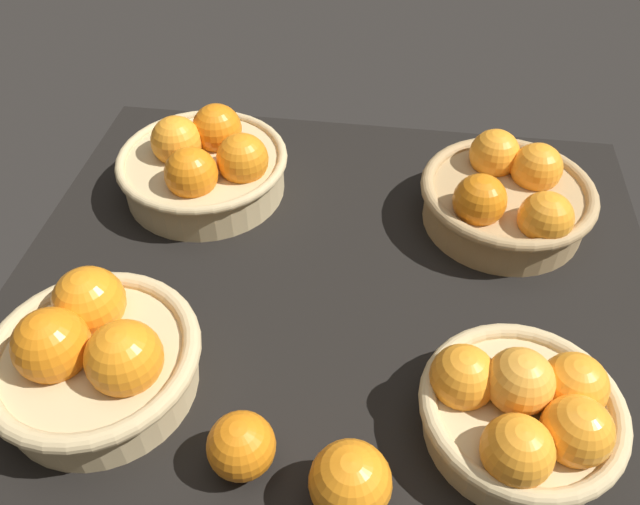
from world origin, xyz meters
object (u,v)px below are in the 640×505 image
object	(u,v)px
basket_far_right	(94,356)
loose_orange_front_gap	(350,482)
basket_near_right	(205,165)
basket_near_left	(508,197)
loose_orange_back_gap	(241,446)
basket_far_left	(523,411)

from	to	relation	value
basket_far_right	loose_orange_front_gap	bearing A→B (deg)	161.27
basket_near_right	basket_near_left	xyz separation A→B (cm)	(-43.39, 1.20, -0.06)
basket_near_left	loose_orange_back_gap	world-z (taller)	basket_near_left
basket_far_right	loose_orange_front_gap	distance (cm)	30.35
basket_near_left	loose_orange_front_gap	world-z (taller)	basket_near_left
basket_near_left	loose_orange_back_gap	xyz separation A→B (cm)	(28.21, 41.14, -1.16)
basket_far_right	basket_near_left	bearing A→B (deg)	-143.62
basket_near_right	loose_orange_back_gap	xyz separation A→B (cm)	(-15.18, 42.35, -1.21)
basket_near_right	basket_far_right	bearing A→B (deg)	85.85
basket_far_right	basket_near_right	bearing A→B (deg)	-94.15
basket_near_right	loose_orange_front_gap	xyz separation A→B (cm)	(-26.18, 44.78, -0.71)
basket_near_right	loose_orange_back_gap	size ratio (longest dim) A/B	3.61
basket_near_left	loose_orange_front_gap	xyz separation A→B (cm)	(17.21, 43.58, -0.65)
basket_near_right	loose_orange_back_gap	distance (cm)	45.00
loose_orange_front_gap	basket_near_right	bearing A→B (deg)	-59.69
basket_near_left	loose_orange_back_gap	size ratio (longest dim) A/B	3.50
basket_near_right	loose_orange_front_gap	size ratio (longest dim) A/B	3.15
basket_near_left	basket_far_right	size ratio (longest dim) A/B	1.04
basket_far_left	loose_orange_front_gap	bearing A→B (deg)	30.29
basket_near_right	loose_orange_front_gap	world-z (taller)	basket_near_right
basket_near_right	basket_far_left	bearing A→B (deg)	140.49
basket_near_left	loose_orange_back_gap	distance (cm)	49.89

